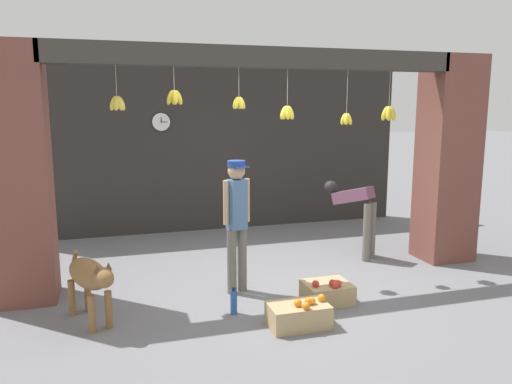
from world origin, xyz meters
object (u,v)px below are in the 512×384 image
object	(u,v)px
fruit_crate_apples	(327,292)
wall_clock	(161,122)
shopkeeper	(237,217)
worker_stooping	(356,208)
water_bottle	(234,302)
fruit_crate_oranges	(299,315)
dog	(90,277)

from	to	relation	value
fruit_crate_apples	wall_clock	world-z (taller)	wall_clock
shopkeeper	wall_clock	size ratio (longest dim) A/B	4.99
worker_stooping	water_bottle	world-z (taller)	worker_stooping
shopkeeper	water_bottle	world-z (taller)	shopkeeper
worker_stooping	fruit_crate_oranges	xyz separation A→B (m)	(-1.63, -1.94, -0.59)
shopkeeper	worker_stooping	bearing A→B (deg)	-172.46
shopkeeper	fruit_crate_oranges	xyz separation A→B (m)	(0.36, -1.08, -0.78)
fruit_crate_apples	wall_clock	distance (m)	4.27
worker_stooping	dog	bearing A→B (deg)	167.44
fruit_crate_oranges	water_bottle	world-z (taller)	fruit_crate_oranges
shopkeeper	dog	bearing A→B (deg)	-1.93
wall_clock	fruit_crate_apples	bearing A→B (deg)	-68.74
water_bottle	dog	bearing A→B (deg)	172.30
fruit_crate_oranges	water_bottle	xyz separation A→B (m)	(-0.55, 0.48, 0.01)
worker_stooping	fruit_crate_oranges	world-z (taller)	worker_stooping
dog	water_bottle	bearing A→B (deg)	59.26
dog	shopkeeper	world-z (taller)	shopkeeper
fruit_crate_oranges	wall_clock	bearing A→B (deg)	101.96
dog	fruit_crate_apples	xyz separation A→B (m)	(2.52, -0.18, -0.37)
water_bottle	shopkeeper	bearing A→B (deg)	72.26
worker_stooping	water_bottle	bearing A→B (deg)	-178.05
worker_stooping	wall_clock	bearing A→B (deg)	107.17
dog	worker_stooping	distance (m)	3.83
shopkeeper	fruit_crate_oranges	world-z (taller)	shopkeeper
fruit_crate_apples	wall_clock	bearing A→B (deg)	111.26
dog	fruit_crate_oranges	world-z (taller)	dog
dog	fruit_crate_apples	world-z (taller)	dog
dog	wall_clock	xyz separation A→B (m)	(1.11, 3.43, 1.41)
worker_stooping	fruit_crate_apples	bearing A→B (deg)	-159.00
dog	fruit_crate_apples	distance (m)	2.55
water_bottle	fruit_crate_apples	bearing A→B (deg)	0.76
shopkeeper	water_bottle	distance (m)	1.00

